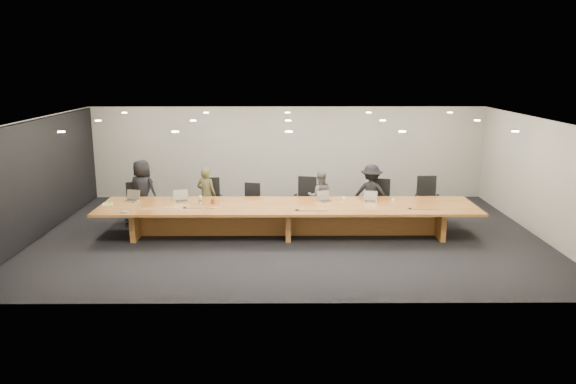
# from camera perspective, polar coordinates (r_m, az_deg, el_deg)

# --- Properties ---
(ground) EXTENTS (12.00, 12.00, 0.00)m
(ground) POSITION_cam_1_polar(r_m,az_deg,el_deg) (13.65, 0.01, -4.38)
(ground) COLOR black
(ground) RESTS_ON ground
(back_wall) EXTENTS (12.00, 0.02, 2.80)m
(back_wall) POSITION_cam_1_polar(r_m,az_deg,el_deg) (17.24, -0.08, 4.03)
(back_wall) COLOR #B4B1A4
(back_wall) RESTS_ON ground
(left_wall_panel) EXTENTS (0.08, 7.84, 2.74)m
(left_wall_panel) POSITION_cam_1_polar(r_m,az_deg,el_deg) (14.54, -24.11, 1.13)
(left_wall_panel) COLOR black
(left_wall_panel) RESTS_ON ground
(conference_table) EXTENTS (9.00, 1.80, 0.75)m
(conference_table) POSITION_cam_1_polar(r_m,az_deg,el_deg) (13.51, 0.01, -2.27)
(conference_table) COLOR brown
(conference_table) RESTS_ON ground
(chair_far_left) EXTENTS (0.68, 0.68, 1.06)m
(chair_far_left) POSITION_cam_1_polar(r_m,az_deg,el_deg) (15.14, -15.19, -1.03)
(chair_far_left) COLOR black
(chair_far_left) RESTS_ON ground
(chair_left) EXTENTS (0.63, 0.63, 1.14)m
(chair_left) POSITION_cam_1_polar(r_m,az_deg,el_deg) (14.88, -7.85, -0.77)
(chair_left) COLOR black
(chair_left) RESTS_ON ground
(chair_mid_left) EXTENTS (0.63, 0.63, 1.01)m
(chair_mid_left) POSITION_cam_1_polar(r_m,az_deg,el_deg) (14.75, -3.86, -1.06)
(chair_mid_left) COLOR black
(chair_mid_left) RESTS_ON ground
(chair_mid_right) EXTENTS (0.74, 0.74, 1.17)m
(chair_mid_right) POSITION_cam_1_polar(r_m,az_deg,el_deg) (14.74, 1.74, -0.72)
(chair_mid_right) COLOR black
(chair_mid_right) RESTS_ON ground
(chair_right) EXTENTS (0.72, 0.72, 1.14)m
(chair_right) POSITION_cam_1_polar(r_m,az_deg,el_deg) (14.84, 9.28, -0.86)
(chair_right) COLOR black
(chair_right) RESTS_ON ground
(chair_far_right) EXTENTS (0.61, 0.61, 1.20)m
(chair_far_right) POSITION_cam_1_polar(r_m,az_deg,el_deg) (15.12, 14.04, -0.70)
(chair_far_right) COLOR black
(chair_far_right) RESTS_ON ground
(person_a) EXTENTS (0.92, 0.75, 1.64)m
(person_a) POSITION_cam_1_polar(r_m,az_deg,el_deg) (15.14, -14.56, 0.13)
(person_a) COLOR black
(person_a) RESTS_ON ground
(person_b) EXTENTS (0.62, 0.51, 1.46)m
(person_b) POSITION_cam_1_polar(r_m,az_deg,el_deg) (14.72, -8.29, -0.29)
(person_b) COLOR #3A391F
(person_b) RESTS_ON ground
(person_c) EXTENTS (0.66, 0.52, 1.34)m
(person_c) POSITION_cam_1_polar(r_m,az_deg,el_deg) (14.71, 3.28, -0.43)
(person_c) COLOR #515153
(person_c) RESTS_ON ground
(person_d) EXTENTS (1.10, 0.82, 1.52)m
(person_d) POSITION_cam_1_polar(r_m,az_deg,el_deg) (14.74, 8.44, -0.16)
(person_d) COLOR black
(person_d) RESTS_ON ground
(laptop_a) EXTENTS (0.40, 0.34, 0.27)m
(laptop_a) POSITION_cam_1_polar(r_m,az_deg,el_deg) (14.32, -15.68, -0.37)
(laptop_a) COLOR #B6A78B
(laptop_a) RESTS_ON conference_table
(laptop_b) EXTENTS (0.42, 0.36, 0.28)m
(laptop_b) POSITION_cam_1_polar(r_m,az_deg,el_deg) (13.99, -10.78, -0.40)
(laptop_b) COLOR tan
(laptop_b) RESTS_ON conference_table
(laptop_d) EXTENTS (0.39, 0.34, 0.26)m
(laptop_d) POSITION_cam_1_polar(r_m,az_deg,el_deg) (13.79, 3.80, -0.44)
(laptop_d) COLOR tan
(laptop_d) RESTS_ON conference_table
(laptop_e) EXTENTS (0.37, 0.31, 0.26)m
(laptop_e) POSITION_cam_1_polar(r_m,az_deg,el_deg) (13.88, 8.34, -0.46)
(laptop_e) COLOR #BBA98F
(laptop_e) RESTS_ON conference_table
(water_bottle) EXTENTS (0.09, 0.09, 0.22)m
(water_bottle) POSITION_cam_1_polar(r_m,az_deg,el_deg) (13.59, -8.89, -0.85)
(water_bottle) COLOR #ADBEB7
(water_bottle) RESTS_ON conference_table
(amber_mug) EXTENTS (0.11, 0.11, 0.11)m
(amber_mug) POSITION_cam_1_polar(r_m,az_deg,el_deg) (13.69, -7.64, -0.93)
(amber_mug) COLOR maroon
(amber_mug) RESTS_ON conference_table
(paper_cup_near) EXTENTS (0.09, 0.09, 0.09)m
(paper_cup_near) POSITION_cam_1_polar(r_m,az_deg,el_deg) (13.91, 5.70, -0.72)
(paper_cup_near) COLOR white
(paper_cup_near) RESTS_ON conference_table
(paper_cup_far) EXTENTS (0.09, 0.09, 0.08)m
(paper_cup_far) POSITION_cam_1_polar(r_m,az_deg,el_deg) (13.96, 10.62, -0.85)
(paper_cup_far) COLOR white
(paper_cup_far) RESTS_ON conference_table
(notepad) EXTENTS (0.28, 0.25, 0.01)m
(notepad) POSITION_cam_1_polar(r_m,az_deg,el_deg) (14.18, -17.86, -1.18)
(notepad) COLOR white
(notepad) RESTS_ON conference_table
(lime_gadget) EXTENTS (0.17, 0.12, 0.02)m
(lime_gadget) POSITION_cam_1_polar(r_m,az_deg,el_deg) (14.16, -17.81, -1.11)
(lime_gadget) COLOR #63CF37
(lime_gadget) RESTS_ON notepad
(av_box) EXTENTS (0.21, 0.17, 0.03)m
(av_box) POSITION_cam_1_polar(r_m,az_deg,el_deg) (13.30, -16.20, -1.94)
(av_box) COLOR #A5A5AA
(av_box) RESTS_ON conference_table
(mic_left) EXTENTS (0.13, 0.13, 0.03)m
(mic_left) POSITION_cam_1_polar(r_m,az_deg,el_deg) (13.38, -10.44, -1.55)
(mic_left) COLOR black
(mic_left) RESTS_ON conference_table
(mic_center) EXTENTS (0.15, 0.15, 0.03)m
(mic_center) POSITION_cam_1_polar(r_m,az_deg,el_deg) (12.94, 0.93, -1.81)
(mic_center) COLOR black
(mic_center) RESTS_ON conference_table
(mic_right) EXTENTS (0.11, 0.11, 0.03)m
(mic_right) POSITION_cam_1_polar(r_m,az_deg,el_deg) (13.39, 12.29, -1.63)
(mic_right) COLOR black
(mic_right) RESTS_ON conference_table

